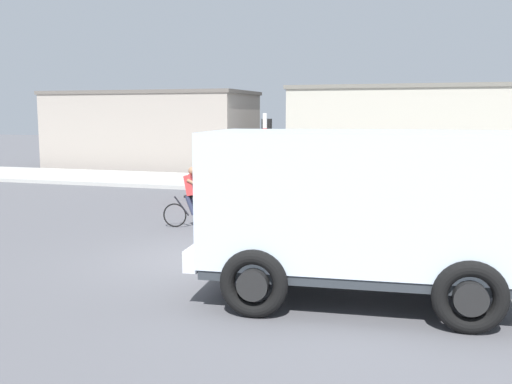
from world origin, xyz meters
TOP-DOWN VIEW (x-y plane):
  - ground_plane at (0.00, 0.00)m, footprint 120.00×120.00m
  - sidewalk_far at (0.00, 13.13)m, footprint 80.00×5.00m
  - truck_foreground at (3.61, -1.70)m, footprint 5.62×3.19m
  - cyclist at (-1.70, 3.26)m, footprint 1.72×0.54m
  - traffic_light_pole at (0.36, 3.55)m, footprint 0.24×0.43m
  - car_red_near at (-1.70, 8.06)m, footprint 4.29×2.60m
  - building_corner_left at (-11.30, 19.30)m, footprint 11.73×5.76m
  - building_mid_block at (3.11, 21.45)m, footprint 11.95×7.96m

SIDE VIEW (x-z plane):
  - ground_plane at x=0.00m, z-range 0.00..0.00m
  - sidewalk_far at x=0.00m, z-range 0.00..0.16m
  - car_red_near at x=-1.70m, z-range 0.02..1.62m
  - cyclist at x=-1.70m, z-range 0.00..1.72m
  - truck_foreground at x=3.61m, z-range 0.22..3.12m
  - traffic_light_pole at x=0.36m, z-range 0.47..3.67m
  - building_corner_left at x=-11.30m, z-range 0.00..4.44m
  - building_mid_block at x=3.11m, z-range 0.00..4.61m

